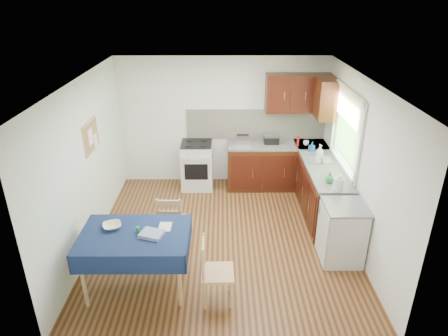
{
  "coord_description": "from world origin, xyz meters",
  "views": [
    {
      "loc": [
        -0.01,
        -5.33,
        3.64
      ],
      "look_at": [
        0.02,
        0.06,
        1.19
      ],
      "focal_mm": 32.0,
      "sensor_mm": 36.0,
      "label": 1
    }
  ],
  "objects_px": {
    "dish_rack": "(320,159)",
    "kettle": "(339,183)",
    "chair_far": "(171,220)",
    "sandwich_press": "(271,139)",
    "dining_table": "(135,241)",
    "toaster": "(243,139)",
    "chair_near": "(214,270)"
  },
  "relations": [
    {
      "from": "chair_far",
      "to": "toaster",
      "type": "distance_m",
      "value": 2.42
    },
    {
      "from": "chair_far",
      "to": "toaster",
      "type": "xyz_separation_m",
      "value": [
        1.16,
        2.06,
        0.51
      ]
    },
    {
      "from": "toaster",
      "to": "sandwich_press",
      "type": "height_order",
      "value": "toaster"
    },
    {
      "from": "dining_table",
      "to": "chair_near",
      "type": "bearing_deg",
      "value": -17.12
    },
    {
      "from": "dining_table",
      "to": "chair_far",
      "type": "height_order",
      "value": "chair_far"
    },
    {
      "from": "chair_far",
      "to": "sandwich_press",
      "type": "xyz_separation_m",
      "value": [
        1.71,
        2.12,
        0.5
      ]
    },
    {
      "from": "toaster",
      "to": "dish_rack",
      "type": "height_order",
      "value": "toaster"
    },
    {
      "from": "dining_table",
      "to": "dish_rack",
      "type": "height_order",
      "value": "dish_rack"
    },
    {
      "from": "chair_far",
      "to": "kettle",
      "type": "height_order",
      "value": "kettle"
    },
    {
      "from": "chair_far",
      "to": "chair_near",
      "type": "height_order",
      "value": "chair_far"
    },
    {
      "from": "sandwich_press",
      "to": "dish_rack",
      "type": "bearing_deg",
      "value": -72.59
    },
    {
      "from": "dining_table",
      "to": "toaster",
      "type": "relative_size",
      "value": 5.28
    },
    {
      "from": "toaster",
      "to": "sandwich_press",
      "type": "relative_size",
      "value": 0.94
    },
    {
      "from": "dining_table",
      "to": "dish_rack",
      "type": "relative_size",
      "value": 3.65
    },
    {
      "from": "chair_near",
      "to": "chair_far",
      "type": "bearing_deg",
      "value": 29.58
    },
    {
      "from": "dish_rack",
      "to": "dining_table",
      "type": "bearing_deg",
      "value": -154.52
    },
    {
      "from": "toaster",
      "to": "kettle",
      "type": "relative_size",
      "value": 1.05
    },
    {
      "from": "dining_table",
      "to": "chair_near",
      "type": "height_order",
      "value": "chair_near"
    },
    {
      "from": "dish_rack",
      "to": "kettle",
      "type": "bearing_deg",
      "value": -100.52
    },
    {
      "from": "dining_table",
      "to": "sandwich_press",
      "type": "height_order",
      "value": "sandwich_press"
    },
    {
      "from": "sandwich_press",
      "to": "chair_far",
      "type": "bearing_deg",
      "value": -152.38
    },
    {
      "from": "chair_near",
      "to": "dish_rack",
      "type": "distance_m",
      "value": 3.01
    },
    {
      "from": "dining_table",
      "to": "toaster",
      "type": "distance_m",
      "value": 3.3
    },
    {
      "from": "dining_table",
      "to": "toaster",
      "type": "bearing_deg",
      "value": 60.42
    },
    {
      "from": "dining_table",
      "to": "kettle",
      "type": "relative_size",
      "value": 5.52
    },
    {
      "from": "chair_near",
      "to": "kettle",
      "type": "height_order",
      "value": "kettle"
    },
    {
      "from": "chair_far",
      "to": "kettle",
      "type": "distance_m",
      "value": 2.54
    },
    {
      "from": "dining_table",
      "to": "dish_rack",
      "type": "distance_m",
      "value": 3.51
    },
    {
      "from": "kettle",
      "to": "dish_rack",
      "type": "bearing_deg",
      "value": 91.11
    },
    {
      "from": "dining_table",
      "to": "dish_rack",
      "type": "xyz_separation_m",
      "value": [
        2.8,
        2.12,
        0.2
      ]
    },
    {
      "from": "kettle",
      "to": "chair_near",
      "type": "bearing_deg",
      "value": -144.63
    },
    {
      "from": "chair_far",
      "to": "sandwich_press",
      "type": "relative_size",
      "value": 3.3
    }
  ]
}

